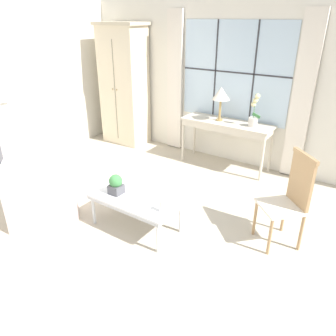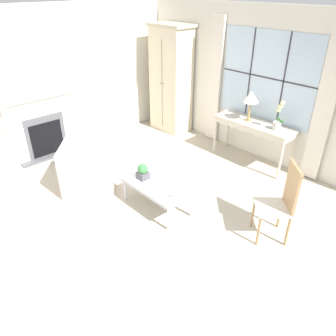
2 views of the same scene
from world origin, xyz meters
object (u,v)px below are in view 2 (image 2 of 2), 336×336
object	(u,v)px
fireplace	(42,122)
armchair_upholstered	(88,173)
potted_orchid	(278,119)
coffee_table	(157,186)
console_table	(254,127)
armoire	(171,80)
table_lamp	(251,97)
potted_plant_small	(143,171)
pillar_candle	(174,194)
side_chair_wooden	(282,199)

from	to	relation	value
fireplace	armchair_upholstered	bearing A→B (deg)	-0.03
potted_orchid	fireplace	bearing A→B (deg)	-140.47
fireplace	coffee_table	xyz separation A→B (m)	(2.90, 0.46, -0.32)
fireplace	console_table	xyz separation A→B (m)	(2.98, 2.83, 0.02)
armoire	potted_orchid	bearing A→B (deg)	0.36
fireplace	potted_orchid	xyz separation A→B (m)	(3.43, 2.83, 0.30)
table_lamp	coffee_table	distance (m)	2.52
potted_orchid	potted_plant_small	xyz separation A→B (m)	(-0.80, -2.43, -0.44)
fireplace	potted_plant_small	world-z (taller)	fireplace
armoire	coffee_table	world-z (taller)	armoire
armchair_upholstered	coffee_table	xyz separation A→B (m)	(1.25, 0.46, 0.12)
potted_orchid	potted_plant_small	world-z (taller)	potted_orchid
console_table	table_lamp	world-z (taller)	table_lamp
potted_plant_small	pillar_candle	world-z (taller)	potted_plant_small
potted_orchid	coffee_table	xyz separation A→B (m)	(-0.53, -2.37, -0.62)
armoire	console_table	distance (m)	2.33
table_lamp	armchair_upholstered	bearing A→B (deg)	-112.88
potted_orchid	potted_plant_small	bearing A→B (deg)	-108.20
console_table	armchair_upholstered	bearing A→B (deg)	-115.21
armchair_upholstered	pillar_candle	distance (m)	1.76
side_chair_wooden	pillar_candle	distance (m)	1.45
potted_orchid	table_lamp	bearing A→B (deg)	-178.54
coffee_table	pillar_candle	world-z (taller)	pillar_candle
coffee_table	potted_orchid	bearing A→B (deg)	77.33
armoire	coffee_table	xyz separation A→B (m)	(2.20, -2.36, -0.79)
armchair_upholstered	coffee_table	distance (m)	1.34
side_chair_wooden	pillar_candle	world-z (taller)	side_chair_wooden
side_chair_wooden	armchair_upholstered	bearing A→B (deg)	-156.61
armchair_upholstered	side_chair_wooden	distance (m)	3.15
console_table	table_lamp	bearing A→B (deg)	-175.77
fireplace	armoire	bearing A→B (deg)	76.04
console_table	coffee_table	bearing A→B (deg)	-92.00
armchair_upholstered	potted_plant_small	distance (m)	1.11
armoire	side_chair_wooden	distance (m)	4.17
coffee_table	potted_plant_small	distance (m)	0.32
potted_plant_small	coffee_table	bearing A→B (deg)	11.02
coffee_table	fireplace	bearing A→B (deg)	-170.99
armoire	pillar_candle	size ratio (longest dim) A/B	15.07
armoire	coffee_table	distance (m)	3.32
fireplace	table_lamp	distance (m)	4.04
potted_orchid	potted_plant_small	distance (m)	2.59
armoire	coffee_table	bearing A→B (deg)	-46.97
potted_plant_small	pillar_candle	size ratio (longest dim) A/B	1.63
table_lamp	coffee_table	xyz separation A→B (m)	(0.06, -2.36, -0.88)
potted_orchid	pillar_candle	distance (m)	2.49
potted_plant_small	potted_orchid	bearing A→B (deg)	71.80
potted_orchid	side_chair_wooden	size ratio (longest dim) A/B	0.48
side_chair_wooden	pillar_candle	bearing A→B (deg)	-144.08
armchair_upholstered	table_lamp	bearing A→B (deg)	67.12
side_chair_wooden	armoire	bearing A→B (deg)	157.61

